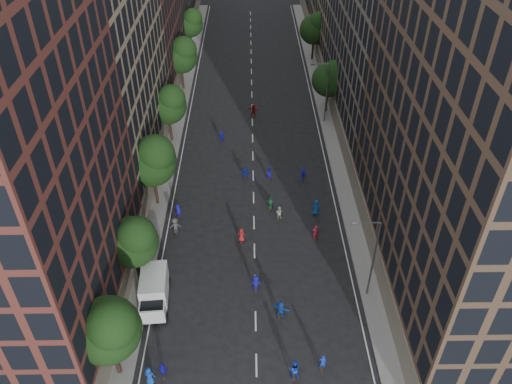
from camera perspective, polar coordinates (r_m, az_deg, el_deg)
ground at (r=69.86m, az=-0.39°, el=5.96°), size 240.00×240.00×0.00m
sidewalk_left at (r=77.19m, az=-9.49°, el=8.77°), size 4.00×105.00×0.15m
sidewalk_right at (r=77.31m, az=8.59°, el=8.92°), size 4.00×105.00×0.15m
bldg_left_a at (r=41.76m, az=-27.17°, el=1.78°), size 14.00×22.00×30.00m
bldg_left_b at (r=60.84m, az=-19.45°, el=16.73°), size 14.00×26.00×34.00m
bldg_right_a at (r=43.72m, az=25.88°, el=8.48°), size 14.00×30.00×36.00m
bldg_right_b at (r=69.37m, az=16.38°, el=19.31°), size 14.00×28.00×33.00m
tree_left_0 at (r=39.97m, az=-16.48°, el=-14.73°), size 5.20×5.20×8.83m
tree_left_1 at (r=46.80m, az=-13.81°, el=-5.37°), size 4.80×4.80×8.21m
tree_left_2 at (r=55.52m, az=-11.73°, el=3.68°), size 5.60×5.60×9.45m
tree_left_3 at (r=67.70m, az=-9.92°, el=9.93°), size 5.00×5.00×8.58m
tree_left_4 at (r=81.98m, az=-8.51°, el=15.31°), size 5.40×5.40×9.08m
tree_left_5 at (r=97.04m, az=-7.47°, el=18.67°), size 4.80×4.80×8.33m
tree_right_a at (r=75.06m, az=8.48°, el=12.78°), size 5.00×5.00×8.39m
tree_right_b at (r=93.31m, az=6.81°, el=18.13°), size 5.20×5.20×8.83m
streetlamp_near at (r=45.78m, az=13.09°, el=-7.06°), size 2.64×0.22×9.06m
streetlamp_far at (r=72.55m, az=7.94°, el=11.52°), size 2.64×0.22×9.06m
cargo_van at (r=47.57m, az=-11.58°, el=-11.02°), size 2.91×5.56×2.87m
skater_0 at (r=42.96m, az=-12.07°, el=-19.89°), size 1.01×0.75×1.87m
skater_1 at (r=43.23m, az=7.60°, el=-18.76°), size 0.64×0.45×1.69m
skater_2 at (r=42.54m, az=4.38°, el=-19.53°), size 0.98×0.79×1.92m
skater_3 at (r=48.09m, az=-0.03°, el=-10.41°), size 1.15×0.67×1.77m
skater_4 at (r=43.22m, az=-10.57°, el=-19.39°), size 0.95×0.40×1.61m
skater_5 at (r=46.07m, az=2.83°, el=-13.27°), size 1.79×1.22×1.85m
skater_6 at (r=52.98m, az=-1.68°, el=-4.97°), size 0.79×0.52×1.61m
skater_7 at (r=53.48m, az=6.81°, el=-4.63°), size 0.72×0.52×1.83m
skater_8 at (r=55.88m, az=2.64°, el=-2.38°), size 0.88×0.76×1.53m
skater_9 at (r=54.52m, az=-9.21°, el=-3.87°), size 1.36×0.96×1.93m
skater_10 at (r=57.05m, az=1.65°, el=-1.32°), size 1.03×0.74×1.63m
skater_11 at (r=61.77m, az=-1.23°, el=2.14°), size 1.56×0.65×1.63m
skater_12 at (r=56.58m, az=6.87°, el=-1.80°), size 1.00×0.70×1.95m
skater_13 at (r=56.56m, az=-8.90°, el=-2.15°), size 0.73×0.57×1.76m
skater_14 at (r=61.78m, az=1.49°, el=2.13°), size 0.80×0.64×1.62m
skater_15 at (r=61.60m, az=5.39°, el=1.91°), size 1.29×1.03×1.74m
skater_16 at (r=69.07m, az=-3.93°, el=6.30°), size 1.07×0.58×1.73m
skater_17 at (r=75.26m, az=-0.27°, el=9.29°), size 1.89×1.00×1.94m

